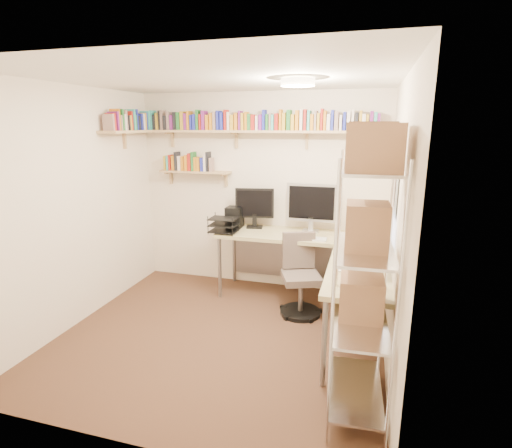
{
  "coord_description": "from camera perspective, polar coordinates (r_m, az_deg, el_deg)",
  "views": [
    {
      "loc": [
        1.35,
        -3.44,
        2.1
      ],
      "look_at": [
        0.22,
        0.55,
        1.07
      ],
      "focal_mm": 28.0,
      "sensor_mm": 36.0,
      "label": 1
    }
  ],
  "objects": [
    {
      "name": "ground",
      "position": [
        4.25,
        -5.07,
        -15.67
      ],
      "size": [
        3.2,
        3.2,
        0.0
      ],
      "primitive_type": "plane",
      "color": "#402B1B",
      "rests_on": "ground"
    },
    {
      "name": "room_shell",
      "position": [
        3.74,
        -5.51,
        5.43
      ],
      "size": [
        3.24,
        3.04,
        2.52
      ],
      "color": "#F5E0C7",
      "rests_on": "ground"
    },
    {
      "name": "wall_shelves",
      "position": [
        5.07,
        -4.9,
        13.15
      ],
      "size": [
        3.12,
        1.09,
        0.8
      ],
      "color": "tan",
      "rests_on": "ground"
    },
    {
      "name": "corner_desk",
      "position": [
        4.59,
        7.04,
        -2.48
      ],
      "size": [
        2.18,
        2.08,
        1.42
      ],
      "color": "tan",
      "rests_on": "ground"
    },
    {
      "name": "office_chair",
      "position": [
        4.59,
        6.32,
        -8.03
      ],
      "size": [
        0.53,
        0.53,
        0.92
      ],
      "rotation": [
        0.0,
        0.0,
        0.37
      ],
      "color": "black",
      "rests_on": "ground"
    },
    {
      "name": "wire_rack",
      "position": [
        2.84,
        15.54,
        -0.01
      ],
      "size": [
        0.45,
        0.85,
        2.12
      ],
      "rotation": [
        0.0,
        0.0,
        0.05
      ],
      "color": "silver",
      "rests_on": "ground"
    }
  ]
}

